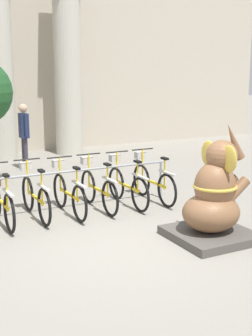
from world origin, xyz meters
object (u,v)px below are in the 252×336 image
at_px(bicycle_4, 68,193).
at_px(bicycle_7, 153,181).
at_px(bicycle_2, 1,201).
at_px(bicycle_3, 35,196).
at_px(bicycle_6, 127,185).
at_px(bicycle_5, 98,188).
at_px(person_pedestrian, 24,130).
at_px(elephant_statue, 214,200).

relative_size(bicycle_4, bicycle_7, 1.00).
distance_m(bicycle_2, bicycle_3, 0.60).
bearing_deg(bicycle_3, bicycle_7, -0.53).
bearing_deg(bicycle_6, bicycle_4, -179.17).
distance_m(bicycle_3, bicycle_5, 1.20).
height_order(bicycle_3, bicycle_5, same).
bearing_deg(person_pedestrian, bicycle_6, -78.67).
relative_size(bicycle_2, person_pedestrian, 0.96).
bearing_deg(bicycle_6, bicycle_5, 177.74).
bearing_deg(bicycle_2, bicycle_7, 0.84).
relative_size(bicycle_5, person_pedestrian, 0.96).
distance_m(bicycle_2, bicycle_6, 2.39).
xyz_separation_m(bicycle_3, elephant_statue, (2.13, -2.29, 0.22)).
bearing_deg(bicycle_7, bicycle_4, -178.52).
relative_size(bicycle_5, bicycle_6, 1.00).
height_order(bicycle_2, person_pedestrian, person_pedestrian).
distance_m(bicycle_5, elephant_statue, 2.45).
relative_size(bicycle_3, bicycle_4, 1.00).
bearing_deg(bicycle_7, bicycle_5, -179.74).
distance_m(elephant_statue, person_pedestrian, 6.49).
distance_m(bicycle_7, person_pedestrian, 4.39).
height_order(bicycle_4, elephant_statue, elephant_statue).
relative_size(bicycle_3, bicycle_7, 1.00).
height_order(bicycle_4, bicycle_6, same).
relative_size(bicycle_3, elephant_statue, 0.91).
relative_size(bicycle_5, elephant_statue, 0.91).
bearing_deg(bicycle_4, bicycle_6, 0.83).
xyz_separation_m(bicycle_3, bicycle_6, (1.79, -0.05, 0.00)).
xyz_separation_m(bicycle_2, bicycle_3, (0.60, 0.07, 0.00)).
distance_m(bicycle_4, bicycle_5, 0.60).
bearing_deg(bicycle_5, bicycle_3, 178.68).
distance_m(bicycle_7, elephant_statue, 2.29).
bearing_deg(bicycle_5, bicycle_2, -178.77).
height_order(bicycle_3, bicycle_6, same).
relative_size(bicycle_6, person_pedestrian, 0.96).
height_order(bicycle_3, bicycle_4, same).
distance_m(bicycle_3, bicycle_6, 1.79).
height_order(bicycle_2, elephant_statue, elephant_statue).
bearing_deg(person_pedestrian, bicycle_3, -103.30).
bearing_deg(bicycle_5, person_pedestrian, 93.21).
relative_size(bicycle_2, bicycle_4, 1.00).
xyz_separation_m(bicycle_5, person_pedestrian, (-0.23, 4.11, 0.63)).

